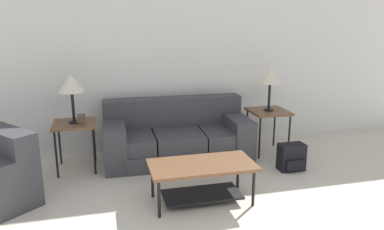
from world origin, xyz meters
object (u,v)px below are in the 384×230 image
Objects in this scene: table_lamp_left at (71,84)px; side_table_right at (268,115)px; table_lamp_right at (270,76)px; couch at (177,138)px; backpack at (292,157)px; coffee_table at (202,174)px; side_table_left at (75,128)px.

side_table_right is at bearing 0.00° from table_lamp_left.
side_table_right is at bearing 90.00° from table_lamp_right.
couch reaches higher than backpack.
side_table_right is 2.74m from table_lamp_left.
backpack is (1.36, 0.55, -0.15)m from coffee_table.
side_table_left is at bearing 180.00° from table_lamp_right.
side_table_right reaches higher than backpack.
coffee_table is at bearing -157.91° from backpack.
coffee_table is 1.85m from side_table_left.
table_lamp_left is at bearing -75.96° from side_table_left.
couch is 1.37m from side_table_right.
coffee_table reaches higher than backpack.
table_lamp_left is 2.69m from table_lamp_right.
coffee_table is 1.80× the size of table_lamp_left.
coffee_table is at bearing -136.91° from side_table_right.
couch is 3.18× the size of side_table_left.
side_table_right is at bearing -3.11° from couch.
side_table_left is at bearing 180.00° from side_table_right.
side_table_right reaches higher than coffee_table.
side_table_right is (2.69, 0.00, 0.00)m from side_table_left.
side_table_left is 1.00× the size of side_table_right.
coffee_table is 3.17× the size of backpack.
couch is 5.71× the size of backpack.
side_table_right is at bearing 43.09° from coffee_table.
table_lamp_right is 1.76× the size of backpack.
couch is at bearing 89.69° from coffee_table.
coffee_table is 1.77× the size of side_table_right.
backpack is at bearing -14.69° from side_table_left.
couch is 3.24× the size of table_lamp_left.
couch is 1.58m from table_lamp_left.
couch reaches higher than coffee_table.
side_table_left is 1.80× the size of backpack.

